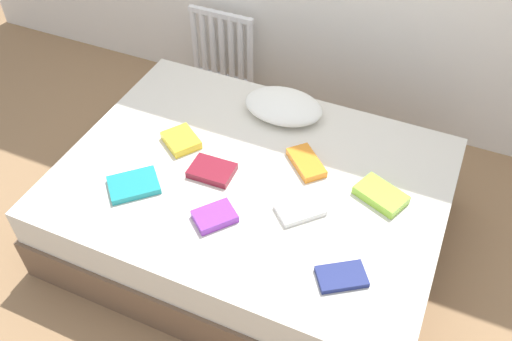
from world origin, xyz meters
name	(u,v)px	position (x,y,z in m)	size (l,w,h in m)	color
ground_plane	(253,234)	(0.00, 0.00, 0.00)	(8.00, 8.00, 0.00)	#93704C
bed	(252,206)	(0.00, 0.00, 0.25)	(2.00, 1.50, 0.50)	brown
radiator	(222,47)	(-0.78, 1.20, 0.37)	(0.49, 0.04, 0.55)	white
pillow	(283,106)	(-0.04, 0.52, 0.56)	(0.46, 0.33, 0.12)	white
textbook_yellow	(181,140)	(-0.45, 0.06, 0.52)	(0.20, 0.16, 0.05)	yellow
textbook_teal	(134,185)	(-0.51, -0.33, 0.52)	(0.25, 0.18, 0.03)	teal
textbook_purple	(215,216)	(-0.04, -0.35, 0.52)	(0.19, 0.14, 0.04)	purple
textbook_lime	(381,195)	(0.65, 0.10, 0.52)	(0.24, 0.15, 0.05)	#8CC638
textbook_white	(300,210)	(0.32, -0.14, 0.52)	(0.22, 0.14, 0.03)	white
textbook_navy	(342,277)	(0.61, -0.42, 0.51)	(0.21, 0.13, 0.03)	navy
textbook_maroon	(212,171)	(-0.19, -0.08, 0.52)	(0.22, 0.16, 0.04)	maroon
textbook_orange	(306,163)	(0.23, 0.17, 0.52)	(0.24, 0.13, 0.04)	orange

